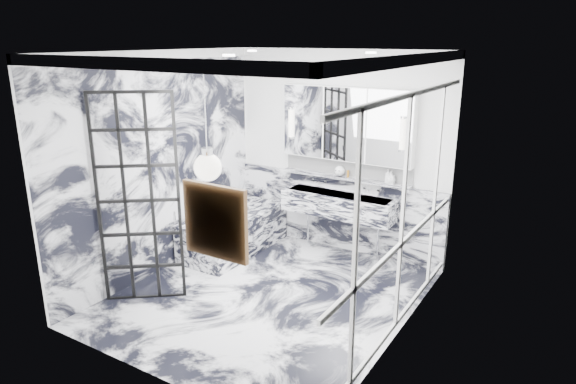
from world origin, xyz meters
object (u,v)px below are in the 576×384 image
Objects in this scene: crittall_door at (139,201)px; mirror_cabinet at (347,124)px; bathtub at (234,232)px; trough_sink at (339,204)px.

mirror_cabinet is at bearing 24.05° from crittall_door.
crittall_door is at bearing -118.18° from mirror_cabinet.
crittall_door reaches higher than mirror_cabinet.
crittall_door is 1.26× the size of mirror_cabinet.
mirror_cabinet reaches higher than bathtub.
trough_sink is at bearing -90.00° from mirror_cabinet.
crittall_door reaches higher than trough_sink.
trough_sink is (1.34, 2.34, -0.47)m from crittall_door.
mirror_cabinet is 1.15× the size of bathtub.
mirror_cabinet is 2.20m from bathtub.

